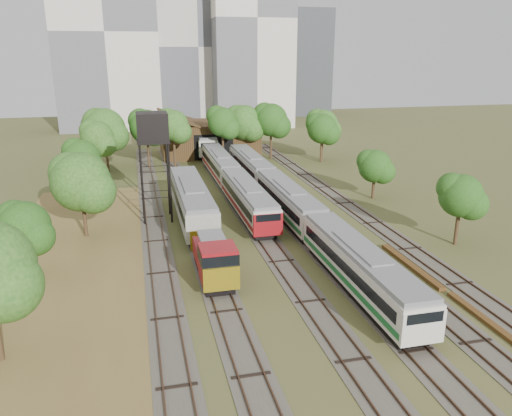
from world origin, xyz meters
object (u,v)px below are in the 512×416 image
object	(u,v)px
water_tower	(152,130)
railcar_green_set	(289,202)
shunter_locomotive	(215,261)
railcar_red_set	(232,180)

from	to	relation	value
water_tower	railcar_green_set	bearing A→B (deg)	-12.41
railcar_green_set	water_tower	bearing A→B (deg)	167.59
shunter_locomotive	water_tower	xyz separation A→B (m)	(-3.50, 16.23, 7.72)
railcar_red_set	shunter_locomotive	distance (m)	24.54
railcar_red_set	water_tower	xyz separation A→B (m)	(-9.50, -7.57, 7.58)
railcar_red_set	railcar_green_set	bearing A→B (deg)	-69.22
water_tower	railcar_red_set	bearing A→B (deg)	38.55
railcar_red_set	railcar_green_set	world-z (taller)	railcar_red_set
railcar_green_set	water_tower	world-z (taller)	water_tower
railcar_red_set	railcar_green_set	size ratio (longest dim) A/B	0.66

